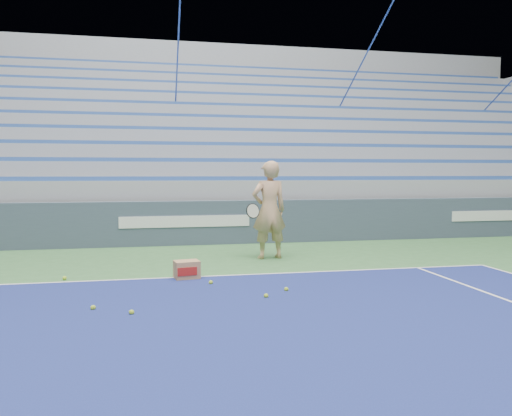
% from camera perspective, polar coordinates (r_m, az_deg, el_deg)
% --- Properties ---
extents(sponsor_barrier, '(30.00, 0.32, 1.10)m').
position_cam_1_polar(sponsor_barrier, '(12.60, -8.08, -1.70)').
color(sponsor_barrier, '#3B485A').
rests_on(sponsor_barrier, ground).
extents(bleachers, '(31.00, 9.15, 7.30)m').
position_cam_1_polar(bleachers, '(18.26, -9.18, 5.73)').
color(bleachers, '#979B9F').
rests_on(bleachers, ground).
extents(tennis_player, '(1.01, 0.91, 2.05)m').
position_cam_1_polar(tennis_player, '(10.44, 1.50, -0.22)').
color(tennis_player, tan).
rests_on(tennis_player, ground).
extents(ball_box, '(0.46, 0.38, 0.31)m').
position_cam_1_polar(ball_box, '(8.61, -7.92, -7.01)').
color(ball_box, '#AA7D52').
rests_on(ball_box, ground).
extents(tennis_ball_0, '(0.07, 0.07, 0.07)m').
position_cam_1_polar(tennis_ball_0, '(7.00, -18.12, -10.78)').
color(tennis_ball_0, '#B4D62B').
rests_on(tennis_ball_0, ground).
extents(tennis_ball_1, '(0.07, 0.07, 0.07)m').
position_cam_1_polar(tennis_ball_1, '(6.64, -14.03, -11.49)').
color(tennis_ball_1, '#B4D62B').
rests_on(tennis_ball_1, ground).
extents(tennis_ball_2, '(0.07, 0.07, 0.07)m').
position_cam_1_polar(tennis_ball_2, '(9.05, -21.03, -7.49)').
color(tennis_ball_2, '#B4D62B').
rests_on(tennis_ball_2, ground).
extents(tennis_ball_3, '(0.07, 0.07, 0.07)m').
position_cam_1_polar(tennis_ball_3, '(8.16, -5.19, -8.47)').
color(tennis_ball_3, '#B4D62B').
rests_on(tennis_ball_3, ground).
extents(tennis_ball_4, '(0.07, 0.07, 0.07)m').
position_cam_1_polar(tennis_ball_4, '(7.27, 1.16, -10.01)').
color(tennis_ball_4, '#B4D62B').
rests_on(tennis_ball_4, ground).
extents(tennis_ball_5, '(0.07, 0.07, 0.07)m').
position_cam_1_polar(tennis_ball_5, '(7.68, 3.48, -9.25)').
color(tennis_ball_5, '#B4D62B').
rests_on(tennis_ball_5, ground).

